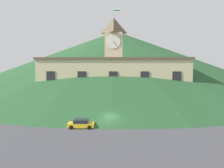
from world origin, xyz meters
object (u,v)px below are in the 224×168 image
at_px(car_gray_pickup, 188,114).
at_px(pedestrian, 55,108).
at_px(street_lamp_far_left, 142,95).
at_px(car_silver_hatch, 120,110).
at_px(street_lamp_far_right, 84,95).
at_px(car_yellow_coupe, 81,124).

xyz_separation_m(car_gray_pickup, pedestrian, (-26.96, 5.00, 0.11)).
distance_m(street_lamp_far_left, car_gray_pickup, 12.62).
height_order(car_silver_hatch, pedestrian, pedestrian).
xyz_separation_m(car_silver_hatch, pedestrian, (-13.98, 0.47, 0.23)).
xyz_separation_m(street_lamp_far_right, car_gray_pickup, (21.53, -9.71, -2.41)).
bearing_deg(car_gray_pickup, car_silver_hatch, 154.87).
relative_size(car_gray_pickup, car_silver_hatch, 1.38).
relative_size(street_lamp_far_right, car_yellow_coupe, 1.03).
distance_m(car_gray_pickup, pedestrian, 27.42).
bearing_deg(street_lamp_far_left, car_gray_pickup, -51.54).
bearing_deg(car_gray_pickup, car_yellow_coupe, -165.79).
bearing_deg(car_yellow_coupe, car_silver_hatch, 60.48).
distance_m(street_lamp_far_left, car_silver_hatch, 7.80).
relative_size(street_lamp_far_left, car_silver_hatch, 1.08).
relative_size(car_yellow_coupe, pedestrian, 2.50).
bearing_deg(car_gray_pickup, street_lamp_far_right, 149.83).
distance_m(car_yellow_coupe, car_silver_hatch, 13.15).
xyz_separation_m(car_yellow_coupe, car_silver_hatch, (6.25, 11.57, 0.07)).
height_order(street_lamp_far_left, car_silver_hatch, street_lamp_far_left).
distance_m(street_lamp_far_left, pedestrian, 19.95).
xyz_separation_m(street_lamp_far_left, car_gray_pickup, (7.71, -9.71, -2.37)).
relative_size(street_lamp_far_right, car_gray_pickup, 0.79).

